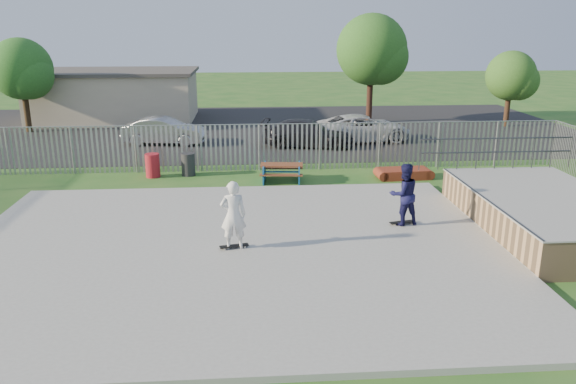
{
  "coord_description": "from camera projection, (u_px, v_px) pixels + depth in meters",
  "views": [
    {
      "loc": [
        0.52,
        -14.46,
        6.07
      ],
      "look_at": [
        1.72,
        2.0,
        1.1
      ],
      "focal_mm": 35.0,
      "sensor_mm": 36.0,
      "label": 1
    }
  ],
  "objects": [
    {
      "name": "quarter_pipe",
      "position": [
        545.0,
        213.0,
        17.02
      ],
      "size": [
        5.5,
        7.05,
        2.19
      ],
      "color": "tan",
      "rests_on": "ground"
    },
    {
      "name": "tree_right",
      "position": [
        511.0,
        76.0,
        33.6
      ],
      "size": [
        2.95,
        2.95,
        4.55
      ],
      "color": "#41291A",
      "rests_on": "ground"
    },
    {
      "name": "picnic_table",
      "position": [
        282.0,
        173.0,
        22.39
      ],
      "size": [
        1.8,
        1.54,
        0.71
      ],
      "rotation": [
        0.0,
        0.0,
        -0.1
      ],
      "color": "brown",
      "rests_on": "ground"
    },
    {
      "name": "skater_white",
      "position": [
        233.0,
        215.0,
        15.14
      ],
      "size": [
        0.72,
        0.49,
        1.91
      ],
      "primitive_type": "imported",
      "rotation": [
        0.0,
        0.0,
        3.19
      ],
      "color": "silver",
      "rests_on": "concrete_slab"
    },
    {
      "name": "concrete_slab",
      "position": [
        231.0,
        250.0,
        15.5
      ],
      "size": [
        15.0,
        12.0,
        0.15
      ],
      "primitive_type": "cube",
      "color": "#969691",
      "rests_on": "ground"
    },
    {
      "name": "building",
      "position": [
        116.0,
        95.0,
        36.47
      ],
      "size": [
        10.4,
        6.4,
        3.2
      ],
      "color": "beige",
      "rests_on": "ground"
    },
    {
      "name": "trash_bin_red",
      "position": [
        153.0,
        165.0,
        23.0
      ],
      "size": [
        0.58,
        0.58,
        0.97
      ],
      "primitive_type": "cylinder",
      "color": "#A41924",
      "rests_on": "ground"
    },
    {
      "name": "parking_lot",
      "position": [
        239.0,
        129.0,
        33.67
      ],
      "size": [
        40.0,
        18.0,
        0.02
      ],
      "primitive_type": "cube",
      "color": "black",
      "rests_on": "ground"
    },
    {
      "name": "skateboard_a",
      "position": [
        402.0,
        223.0,
        17.25
      ],
      "size": [
        0.82,
        0.37,
        0.08
      ],
      "rotation": [
        0.0,
        0.0,
        0.22
      ],
      "color": "black",
      "rests_on": "concrete_slab"
    },
    {
      "name": "tree_left",
      "position": [
        21.0,
        69.0,
        31.71
      ],
      "size": [
        3.46,
        3.46,
        5.34
      ],
      "color": "#3B2A17",
      "rests_on": "ground"
    },
    {
      "name": "car_dark",
      "position": [
        308.0,
        133.0,
        28.58
      ],
      "size": [
        4.94,
        2.69,
        1.36
      ],
      "primitive_type": "imported",
      "rotation": [
        0.0,
        0.0,
        1.4
      ],
      "color": "black",
      "rests_on": "parking_lot"
    },
    {
      "name": "skateboard_b",
      "position": [
        234.0,
        247.0,
        15.4
      ],
      "size": [
        0.82,
        0.37,
        0.08
      ],
      "rotation": [
        0.0,
        0.0,
        0.22
      ],
      "color": "black",
      "rests_on": "concrete_slab"
    },
    {
      "name": "car_white",
      "position": [
        363.0,
        128.0,
        29.8
      ],
      "size": [
        5.43,
        3.08,
        1.43
      ],
      "primitive_type": "imported",
      "rotation": [
        0.0,
        0.0,
        1.71
      ],
      "color": "silver",
      "rests_on": "parking_lot"
    },
    {
      "name": "trash_bin_grey",
      "position": [
        188.0,
        164.0,
        23.24
      ],
      "size": [
        0.56,
        0.56,
        0.94
      ],
      "primitive_type": "cylinder",
      "color": "#27272A",
      "rests_on": "ground"
    },
    {
      "name": "car_silver",
      "position": [
        164.0,
        131.0,
        29.14
      ],
      "size": [
        4.36,
        1.94,
        1.39
      ],
      "primitive_type": "imported",
      "rotation": [
        0.0,
        0.0,
        1.46
      ],
      "color": "#A2A3A7",
      "rests_on": "parking_lot"
    },
    {
      "name": "ground",
      "position": [
        231.0,
        252.0,
        15.52
      ],
      "size": [
        120.0,
        120.0,
        0.0
      ],
      "primitive_type": "plane",
      "color": "#275F20",
      "rests_on": "ground"
    },
    {
      "name": "tree_mid",
      "position": [
        372.0,
        50.0,
        34.52
      ],
      "size": [
        4.35,
        4.35,
        6.71
      ],
      "color": "#3C2218",
      "rests_on": "ground"
    },
    {
      "name": "skater_navy",
      "position": [
        404.0,
        194.0,
        16.98
      ],
      "size": [
        1.06,
        0.91,
        1.91
      ],
      "primitive_type": "imported",
      "rotation": [
        0.0,
        0.0,
        3.36
      ],
      "color": "#151541",
      "rests_on": "concrete_slab"
    },
    {
      "name": "fence",
      "position": [
        262.0,
        174.0,
        19.69
      ],
      "size": [
        26.04,
        16.02,
        2.0
      ],
      "color": "gray",
      "rests_on": "ground"
    },
    {
      "name": "funbox",
      "position": [
        404.0,
        173.0,
        22.91
      ],
      "size": [
        1.98,
        1.07,
        0.39
      ],
      "rotation": [
        0.0,
        0.0,
        0.06
      ],
      "color": "maroon",
      "rests_on": "ground"
    }
  ]
}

